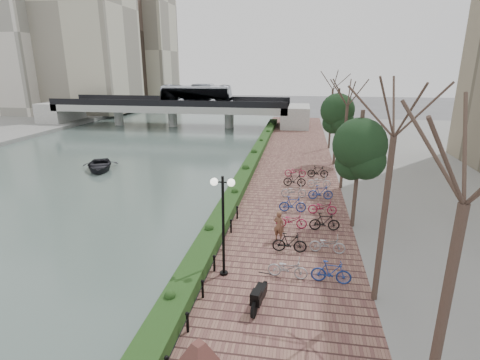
% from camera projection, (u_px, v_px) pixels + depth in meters
% --- Properties ---
extents(ground, '(220.00, 220.00, 0.00)m').
position_uv_depth(ground, '(160.00, 321.00, 14.06)').
color(ground, '#59595B').
rests_on(ground, ground).
extents(river_water, '(30.00, 130.00, 0.02)m').
position_uv_depth(river_water, '(111.00, 155.00, 39.95)').
color(river_water, '#465752').
rests_on(river_water, ground).
extents(promenade, '(8.00, 75.00, 0.50)m').
position_uv_depth(promenade, '(287.00, 182.00, 29.88)').
color(promenade, brown).
rests_on(promenade, ground).
extents(hedge, '(1.10, 56.00, 0.60)m').
position_uv_depth(hedge, '(249.00, 166.00, 32.60)').
color(hedge, '#203915').
rests_on(hedge, promenade).
extents(chain_fence, '(0.10, 14.10, 0.70)m').
position_uv_depth(chain_fence, '(209.00, 276.00, 15.48)').
color(chain_fence, black).
rests_on(chain_fence, promenade).
extents(lamppost, '(1.02, 0.32, 4.44)m').
position_uv_depth(lamppost, '(223.00, 204.00, 15.33)').
color(lamppost, black).
rests_on(lamppost, promenade).
extents(motorcycle, '(0.80, 1.73, 1.04)m').
position_uv_depth(motorcycle, '(259.00, 294.00, 13.96)').
color(motorcycle, black).
rests_on(motorcycle, promenade).
extents(pedestrian, '(0.69, 0.58, 1.60)m').
position_uv_depth(pedestrian, '(279.00, 226.00, 19.22)').
color(pedestrian, brown).
rests_on(pedestrian, promenade).
extents(bicycle_parking, '(2.40, 17.32, 1.00)m').
position_uv_depth(bicycle_parking, '(307.00, 205.00, 22.97)').
color(bicycle_parking, '#9E9EA2').
rests_on(bicycle_parking, promenade).
extents(street_trees, '(3.20, 37.12, 6.80)m').
position_uv_depth(street_trees, '(349.00, 156.00, 23.71)').
color(street_trees, '#372A20').
rests_on(street_trees, promenade).
extents(bridge, '(36.00, 10.77, 6.50)m').
position_uv_depth(bridge, '(177.00, 105.00, 57.70)').
color(bridge, '#9B9C97').
rests_on(bridge, ground).
extents(boat, '(4.81, 5.40, 0.92)m').
position_uv_depth(boat, '(99.00, 165.00, 34.04)').
color(boat, black).
rests_on(boat, river_water).
extents(far_buildings, '(35.00, 38.00, 38.00)m').
position_uv_depth(far_buildings, '(80.00, 31.00, 77.92)').
color(far_buildings, '#B9B39A').
rests_on(far_buildings, far_bank).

